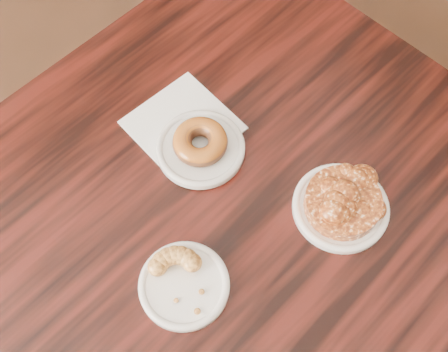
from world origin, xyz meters
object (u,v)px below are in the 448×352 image
glazed_donut (200,142)px  apple_fritter (343,201)px  cafe_table (243,284)px  cruller_fragment (183,282)px

glazed_donut → apple_fritter: apple_fritter is taller
glazed_donut → apple_fritter: (0.16, -0.20, -0.00)m
cafe_table → apple_fritter: (0.14, -0.05, 0.41)m
cafe_table → glazed_donut: bearing=77.5°
apple_fritter → cruller_fragment: apple_fritter is taller
glazed_donut → apple_fritter: bearing=-52.0°
cafe_table → apple_fritter: size_ratio=5.77×
cafe_table → cruller_fragment: cruller_fragment is taller
cafe_table → cruller_fragment: size_ratio=9.49×
cafe_table → glazed_donut: glazed_donut is taller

